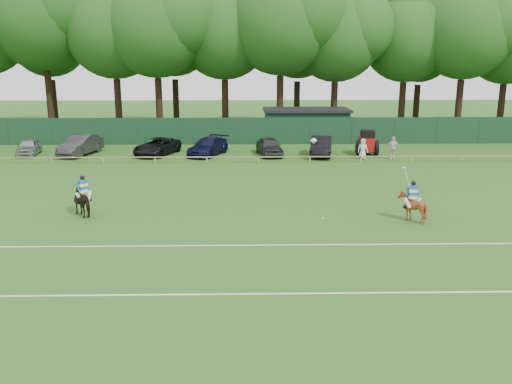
{
  "coord_description": "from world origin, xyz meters",
  "views": [
    {
      "loc": [
        -0.04,
        -23.37,
        8.02
      ],
      "look_at": [
        0.5,
        3.0,
        1.4
      ],
      "focal_mm": 38.0,
      "sensor_mm": 36.0,
      "label": 1
    }
  ],
  "objects_px": {
    "suv_black": "(157,146)",
    "spectator_left": "(313,148)",
    "hatch_grey": "(269,146)",
    "horse_chestnut": "(412,207)",
    "sedan_navy": "(208,146)",
    "polo_ball": "(323,218)",
    "tractor": "(367,143)",
    "sedan_grey": "(80,145)",
    "spectator_right": "(363,149)",
    "estate_black": "(321,146)",
    "sedan_silver": "(29,147)",
    "horse_dark": "(84,201)",
    "utility_shed": "(306,124)",
    "spectator_mid": "(393,148)"
  },
  "relations": [
    {
      "from": "utility_shed",
      "to": "suv_black",
      "type": "bearing_deg",
      "value": -147.82
    },
    {
      "from": "sedan_navy",
      "to": "spectator_mid",
      "type": "height_order",
      "value": "spectator_mid"
    },
    {
      "from": "polo_ball",
      "to": "utility_shed",
      "type": "distance_m",
      "value": 27.25
    },
    {
      "from": "horse_chestnut",
      "to": "spectator_mid",
      "type": "bearing_deg",
      "value": -99.98
    },
    {
      "from": "horse_chestnut",
      "to": "hatch_grey",
      "type": "xyz_separation_m",
      "value": [
        -6.31,
        18.66,
        0.01
      ]
    },
    {
      "from": "horse_dark",
      "to": "horse_chestnut",
      "type": "relative_size",
      "value": 1.24
    },
    {
      "from": "estate_black",
      "to": "suv_black",
      "type": "bearing_deg",
      "value": -173.14
    },
    {
      "from": "horse_chestnut",
      "to": "spectator_right",
      "type": "relative_size",
      "value": 0.88
    },
    {
      "from": "horse_chestnut",
      "to": "spectator_mid",
      "type": "height_order",
      "value": "spectator_mid"
    },
    {
      "from": "polo_ball",
      "to": "tractor",
      "type": "bearing_deg",
      "value": 71.29
    },
    {
      "from": "horse_dark",
      "to": "suv_black",
      "type": "height_order",
      "value": "horse_dark"
    },
    {
      "from": "horse_chestnut",
      "to": "sedan_grey",
      "type": "distance_m",
      "value": 29.25
    },
    {
      "from": "suv_black",
      "to": "hatch_grey",
      "type": "xyz_separation_m",
      "value": [
        9.37,
        -0.43,
        0.04
      ]
    },
    {
      "from": "hatch_grey",
      "to": "spectator_left",
      "type": "height_order",
      "value": "spectator_left"
    },
    {
      "from": "horse_chestnut",
      "to": "spectator_right",
      "type": "distance_m",
      "value": 16.82
    },
    {
      "from": "estate_black",
      "to": "polo_ball",
      "type": "distance_m",
      "value": 18.22
    },
    {
      "from": "polo_ball",
      "to": "suv_black",
      "type": "bearing_deg",
      "value": 121.13
    },
    {
      "from": "spectator_right",
      "to": "sedan_silver",
      "type": "bearing_deg",
      "value": 174.87
    },
    {
      "from": "suv_black",
      "to": "tractor",
      "type": "relative_size",
      "value": 1.96
    },
    {
      "from": "utility_shed",
      "to": "sedan_navy",
      "type": "bearing_deg",
      "value": -136.6
    },
    {
      "from": "tractor",
      "to": "spectator_right",
      "type": "bearing_deg",
      "value": -105.65
    },
    {
      "from": "horse_dark",
      "to": "spectator_left",
      "type": "bearing_deg",
      "value": -172.65
    },
    {
      "from": "hatch_grey",
      "to": "tractor",
      "type": "height_order",
      "value": "tractor"
    },
    {
      "from": "horse_chestnut",
      "to": "utility_shed",
      "type": "bearing_deg",
      "value": -83.46
    },
    {
      "from": "horse_chestnut",
      "to": "sedan_navy",
      "type": "bearing_deg",
      "value": -57.07
    },
    {
      "from": "horse_dark",
      "to": "suv_black",
      "type": "distance_m",
      "value": 17.76
    },
    {
      "from": "spectator_right",
      "to": "utility_shed",
      "type": "height_order",
      "value": "utility_shed"
    },
    {
      "from": "horse_chestnut",
      "to": "sedan_grey",
      "type": "height_order",
      "value": "sedan_grey"
    },
    {
      "from": "sedan_navy",
      "to": "horse_dark",
      "type": "bearing_deg",
      "value": -85.39
    },
    {
      "from": "sedan_silver",
      "to": "spectator_mid",
      "type": "height_order",
      "value": "spectator_mid"
    },
    {
      "from": "hatch_grey",
      "to": "sedan_grey",
      "type": "bearing_deg",
      "value": 169.44
    },
    {
      "from": "horse_dark",
      "to": "sedan_navy",
      "type": "distance_m",
      "value": 18.3
    },
    {
      "from": "sedan_grey",
      "to": "spectator_right",
      "type": "bearing_deg",
      "value": 7.35
    },
    {
      "from": "spectator_left",
      "to": "spectator_mid",
      "type": "xyz_separation_m",
      "value": [
        6.2,
        -1.05,
        0.14
      ]
    },
    {
      "from": "spectator_right",
      "to": "utility_shed",
      "type": "distance_m",
      "value": 11.29
    },
    {
      "from": "sedan_grey",
      "to": "polo_ball",
      "type": "distance_m",
      "value": 25.82
    },
    {
      "from": "sedan_navy",
      "to": "spectator_left",
      "type": "relative_size",
      "value": 3.19
    },
    {
      "from": "sedan_grey",
      "to": "spectator_right",
      "type": "distance_m",
      "value": 23.3
    },
    {
      "from": "suv_black",
      "to": "estate_black",
      "type": "xyz_separation_m",
      "value": [
        13.67,
        -0.65,
        0.08
      ]
    },
    {
      "from": "spectator_left",
      "to": "spectator_right",
      "type": "bearing_deg",
      "value": -12.58
    },
    {
      "from": "polo_ball",
      "to": "utility_shed",
      "type": "xyz_separation_m",
      "value": [
        2.1,
        27.13,
        1.49
      ]
    },
    {
      "from": "estate_black",
      "to": "sedan_silver",
      "type": "bearing_deg",
      "value": -172.43
    },
    {
      "from": "sedan_grey",
      "to": "polo_ball",
      "type": "relative_size",
      "value": 55.41
    },
    {
      "from": "suv_black",
      "to": "spectator_left",
      "type": "relative_size",
      "value": 3.23
    },
    {
      "from": "horse_chestnut",
      "to": "tractor",
      "type": "relative_size",
      "value": 0.56
    },
    {
      "from": "utility_shed",
      "to": "spectator_mid",
      "type": "bearing_deg",
      "value": -62.32
    },
    {
      "from": "hatch_grey",
      "to": "horse_chestnut",
      "type": "bearing_deg",
      "value": -79.97
    },
    {
      "from": "horse_dark",
      "to": "utility_shed",
      "type": "distance_m",
      "value": 29.86
    },
    {
      "from": "horse_dark",
      "to": "spectator_mid",
      "type": "distance_m",
      "value": 25.23
    },
    {
      "from": "sedan_navy",
      "to": "suv_black",
      "type": "bearing_deg",
      "value": -161.41
    }
  ]
}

